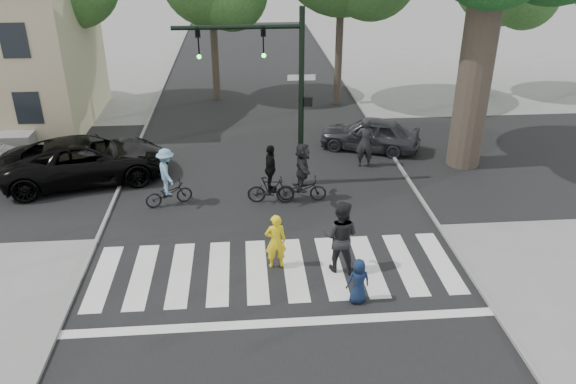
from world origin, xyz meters
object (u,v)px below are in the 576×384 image
traffic_signal (275,75)px  pedestrian_woman (276,241)px  pedestrian_adult (340,236)px  pedestrian_child (358,281)px  car_grey (370,134)px  cyclist_mid (271,180)px  cyclist_right (302,175)px  cyclist_left (167,181)px  car_suv (86,160)px

traffic_signal → pedestrian_woman: traffic_signal is taller
pedestrian_adult → pedestrian_child: bearing=118.5°
pedestrian_child → car_grey: bearing=-112.6°
car_grey → cyclist_mid: bearing=-21.5°
pedestrian_woman → cyclist_right: bearing=-111.5°
traffic_signal → pedestrian_woman: size_ratio=3.84×
pedestrian_child → cyclist_left: cyclist_left is taller
pedestrian_child → pedestrian_adult: pedestrian_adult is taller
pedestrian_woman → pedestrian_child: (1.87, -1.69, -0.19)m
cyclist_left → cyclist_mid: (3.30, -0.13, -0.02)m
cyclist_left → cyclist_right: 4.33m
car_grey → car_suv: bearing=-56.3°
car_suv → cyclist_left: bearing=-138.9°
cyclist_left → car_grey: size_ratio=0.49×
traffic_signal → car_suv: 7.36m
cyclist_mid → car_suv: bearing=160.4°
cyclist_left → cyclist_mid: bearing=-2.2°
traffic_signal → car_grey: traffic_signal is taller
pedestrian_woman → pedestrian_child: 2.53m
cyclist_right → car_suv: bearing=163.6°
cyclist_mid → cyclist_right: (1.04, 0.09, 0.07)m
traffic_signal → pedestrian_child: size_ratio=5.09×
car_suv → car_grey: car_suv is taller
cyclist_right → car_grey: bearing=53.5°
cyclist_left → cyclist_right: cyclist_right is taller
cyclist_left → pedestrian_child: bearing=-47.6°
traffic_signal → cyclist_mid: traffic_signal is taller
car_suv → cyclist_mid: bearing=-123.4°
pedestrian_woman → cyclist_mid: cyclist_mid is taller
traffic_signal → pedestrian_woman: bearing=-93.8°
pedestrian_adult → car_suv: 10.11m
cyclist_right → car_suv: size_ratio=0.36×
pedestrian_woman → cyclist_right: (1.12, 3.85, 0.11)m
pedestrian_child → cyclist_left: (-5.09, 5.58, 0.25)m
pedestrian_child → car_suv: car_suv is taller
pedestrian_woman → cyclist_right: 4.01m
traffic_signal → car_suv: (-6.59, 0.98, -3.12)m
cyclist_right → car_suv: (-7.37, 2.18, -0.11)m
traffic_signal → pedestrian_woman: 5.94m
pedestrian_woman → cyclist_left: 5.05m
car_grey → pedestrian_child: bearing=8.7°
traffic_signal → cyclist_right: 3.33m
traffic_signal → cyclist_left: 4.83m
cyclist_left → cyclist_mid: 3.30m
pedestrian_woman → cyclist_left: cyclist_left is taller
pedestrian_adult → car_grey: (2.61, 8.38, -0.33)m
pedestrian_woman → pedestrian_adult: (1.66, -0.26, 0.22)m
cyclist_mid → car_grey: size_ratio=0.51×
pedestrian_adult → cyclist_right: size_ratio=1.00×
cyclist_mid → cyclist_right: 1.04m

